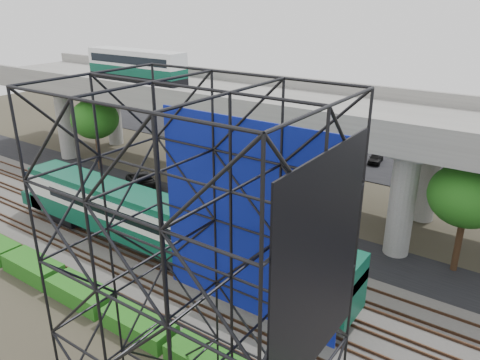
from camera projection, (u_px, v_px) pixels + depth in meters
The scene contains 13 objects.
ground at pixel (178, 289), 29.97m from camera, with size 140.00×140.00×0.00m, color #474233.
ballast_bed at pixel (198, 274), 31.46m from camera, with size 90.00×12.00×0.20m, color slate.
service_road at pixel (265, 227), 37.97m from camera, with size 90.00×5.00×0.08m, color black.
parking_lot at pixel (369, 153), 55.91m from camera, with size 90.00×18.00×0.08m, color black.
harbor_water at pixel (420, 117), 72.71m from camera, with size 140.00×40.00×0.03m, color slate.
rail_tracks at pixel (197, 271), 31.40m from camera, with size 90.00×9.52×0.16m.
commuter_train at pixel (143, 218), 33.03m from camera, with size 29.30×3.06×4.30m.
overpass at pixel (287, 113), 39.94m from camera, with size 80.00×12.00×12.40m.
scaffold_tower at pixel (198, 300), 16.55m from camera, with size 9.36×6.36×15.00m.
hedge_strip at pixel (139, 324), 25.95m from camera, with size 34.60×1.80×1.20m.
trees at pixel (256, 136), 42.76m from camera, with size 40.94×16.94×7.69m.
suv at pixel (144, 182), 45.19m from camera, with size 2.31×5.00×1.39m, color black.
parked_cars at pixel (381, 150), 54.86m from camera, with size 37.24×9.54×1.32m.
Camera 1 is at (17.78, -18.48, 17.48)m, focal length 35.00 mm.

